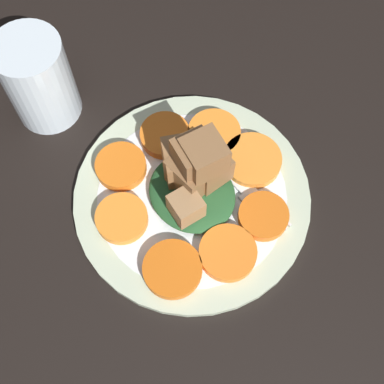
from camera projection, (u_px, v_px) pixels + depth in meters
The scene contains 13 objects.
table_slab at pixel (192, 202), 64.82cm from camera, with size 120.00×120.00×2.00cm, color black.
plate at pixel (192, 197), 63.43cm from camera, with size 28.05×28.05×1.05cm.
carrot_slice_0 at pixel (228, 253), 59.36cm from camera, with size 6.51×6.51×1.31cm, color orange.
carrot_slice_1 at pixel (263, 216), 61.14cm from camera, with size 5.81×5.81×1.31cm, color orange.
carrot_slice_2 at pixel (252, 160), 64.05cm from camera, with size 7.05×7.05×1.31cm, color orange.
carrot_slice_3 at pixel (214, 134), 65.54cm from camera, with size 6.50×6.50×1.31cm, color orange.
carrot_slice_4 at pixel (165, 135), 65.45cm from camera, with size 6.14×6.14×1.31cm, color orange.
carrot_slice_5 at pixel (121, 166), 63.72cm from camera, with size 6.11×6.11×1.31cm, color orange.
carrot_slice_6 at pixel (122, 218), 61.03cm from camera, with size 6.03×6.03×1.31cm, color orange.
carrot_slice_7 at pixel (172, 269), 58.61cm from camera, with size 6.60×6.60×1.31cm, color #D76215.
center_pile at pixel (194, 174), 59.79cm from camera, with size 10.95×9.72×9.97cm.
fork at pixel (231, 176), 63.69cm from camera, with size 19.33×2.57×0.40cm.
water_glass at pixel (38, 80), 63.67cm from camera, with size 8.18×8.18×11.96cm.
Camera 1 is at (-18.40, 17.09, 60.77)cm, focal length 50.00 mm.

